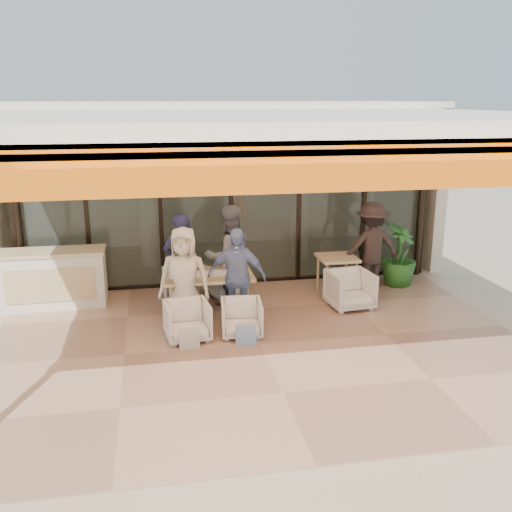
% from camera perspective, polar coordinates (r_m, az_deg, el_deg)
% --- Properties ---
extents(ground, '(70.00, 70.00, 0.00)m').
position_cam_1_polar(ground, '(8.68, 0.44, -8.95)').
color(ground, '#C6B293').
rests_on(ground, ground).
extents(terrace_floor, '(8.00, 6.00, 0.01)m').
position_cam_1_polar(terrace_floor, '(8.68, 0.44, -8.92)').
color(terrace_floor, tan).
rests_on(terrace_floor, ground).
extents(terrace_structure, '(8.00, 6.00, 3.40)m').
position_cam_1_polar(terrace_structure, '(7.65, 0.87, 12.94)').
color(terrace_structure, silver).
rests_on(terrace_structure, ground).
extents(glass_storefront, '(8.08, 0.10, 3.20)m').
position_cam_1_polar(glass_storefront, '(11.04, -2.51, 5.10)').
color(glass_storefront, '#9EADA3').
rests_on(glass_storefront, ground).
extents(interior_block, '(9.05, 3.62, 3.52)m').
position_cam_1_polar(interior_block, '(13.23, -3.93, 9.56)').
color(interior_block, silver).
rests_on(interior_block, ground).
extents(host_counter, '(1.85, 0.65, 1.04)m').
position_cam_1_polar(host_counter, '(10.66, -19.66, -2.12)').
color(host_counter, silver).
rests_on(host_counter, ground).
extents(dining_table, '(1.50, 0.90, 0.93)m').
position_cam_1_polar(dining_table, '(9.62, -4.89, -2.13)').
color(dining_table, '#DEC287').
rests_on(dining_table, ground).
extents(chair_far_left, '(0.65, 0.61, 0.64)m').
position_cam_1_polar(chair_far_left, '(10.60, -7.57, -2.62)').
color(chair_far_left, white).
rests_on(chair_far_left, ground).
extents(chair_far_right, '(0.81, 0.79, 0.66)m').
position_cam_1_polar(chair_far_right, '(10.67, -3.07, -2.32)').
color(chair_far_right, white).
rests_on(chair_far_right, ground).
extents(chair_near_left, '(0.72, 0.68, 0.67)m').
position_cam_1_polar(chair_near_left, '(8.81, -6.89, -6.29)').
color(chair_near_left, white).
rests_on(chair_near_left, ground).
extents(chair_near_right, '(0.67, 0.63, 0.64)m').
position_cam_1_polar(chair_near_right, '(8.90, -1.45, -6.07)').
color(chair_near_right, white).
rests_on(chair_near_right, ground).
extents(diner_navy, '(0.72, 0.59, 1.71)m').
position_cam_1_polar(diner_navy, '(9.97, -7.52, -0.58)').
color(diner_navy, '#1A1C3B').
rests_on(diner_navy, ground).
extents(diner_grey, '(1.05, 0.92, 1.83)m').
position_cam_1_polar(diner_grey, '(10.03, -2.74, -0.01)').
color(diner_grey, '#5D5D61').
rests_on(diner_grey, ground).
extents(diner_cream, '(0.92, 0.71, 1.67)m').
position_cam_1_polar(diner_cream, '(9.12, -7.20, -2.24)').
color(diner_cream, beige).
rests_on(diner_cream, ground).
extents(diner_periwinkle, '(1.02, 0.64, 1.62)m').
position_cam_1_polar(diner_periwinkle, '(9.20, -1.97, -2.10)').
color(diner_periwinkle, '#748DC2').
rests_on(diner_periwinkle, ground).
extents(tote_bag_cream, '(0.30, 0.10, 0.34)m').
position_cam_1_polar(tote_bag_cream, '(8.51, -6.67, -8.32)').
color(tote_bag_cream, silver).
rests_on(tote_bag_cream, ground).
extents(tote_bag_blue, '(0.30, 0.10, 0.34)m').
position_cam_1_polar(tote_bag_blue, '(8.59, -1.02, -7.96)').
color(tote_bag_blue, '#99BFD8').
rests_on(tote_bag_blue, ground).
extents(side_table, '(0.70, 0.70, 0.74)m').
position_cam_1_polar(side_table, '(10.76, 8.12, -0.59)').
color(side_table, '#DEC287').
rests_on(side_table, ground).
extents(side_chair, '(0.79, 0.75, 0.75)m').
position_cam_1_polar(side_chair, '(10.16, 9.39, -3.18)').
color(side_chair, white).
rests_on(side_chair, ground).
extents(standing_woman, '(1.13, 0.67, 1.73)m').
position_cam_1_polar(standing_woman, '(11.03, 11.47, 0.87)').
color(standing_woman, black).
rests_on(standing_woman, ground).
extents(potted_palm, '(0.98, 0.98, 1.25)m').
position_cam_1_polar(potted_palm, '(11.50, 14.11, 0.07)').
color(potted_palm, '#1E5919').
rests_on(potted_palm, ground).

